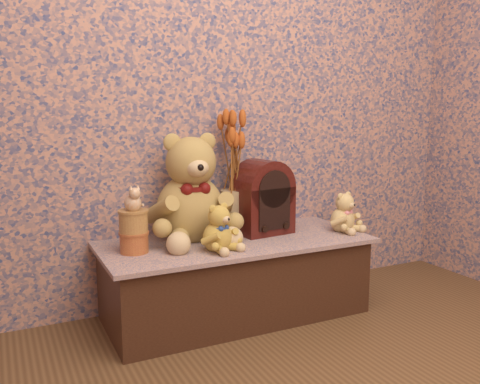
% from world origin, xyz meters
% --- Properties ---
extents(display_shelf, '(1.29, 0.57, 0.38)m').
position_xyz_m(display_shelf, '(0.00, 1.23, 0.19)').
color(display_shelf, '#394676').
rests_on(display_shelf, ground).
extents(teddy_large, '(0.46, 0.54, 0.55)m').
position_xyz_m(teddy_large, '(-0.19, 1.34, 0.65)').
color(teddy_large, olive).
rests_on(teddy_large, display_shelf).
extents(teddy_medium, '(0.24, 0.26, 0.23)m').
position_xyz_m(teddy_medium, '(-0.15, 1.10, 0.49)').
color(teddy_medium, '#B08831').
rests_on(teddy_medium, display_shelf).
extents(teddy_small, '(0.23, 0.25, 0.22)m').
position_xyz_m(teddy_small, '(0.57, 1.15, 0.49)').
color(teddy_small, tan).
rests_on(teddy_small, display_shelf).
extents(cathedral_radio, '(0.29, 0.22, 0.37)m').
position_xyz_m(cathedral_radio, '(0.19, 1.30, 0.57)').
color(cathedral_radio, '#3C100A').
rests_on(cathedral_radio, display_shelf).
extents(ceramic_vase, '(0.16, 0.16, 0.22)m').
position_xyz_m(ceramic_vase, '(0.05, 1.36, 0.49)').
color(ceramic_vase, tan).
rests_on(ceramic_vase, display_shelf).
extents(dried_stalks, '(0.22, 0.22, 0.39)m').
position_xyz_m(dried_stalks, '(0.05, 1.36, 0.79)').
color(dried_stalks, '#B8511D').
rests_on(dried_stalks, ceramic_vase).
extents(biscuit_tin_lower, '(0.15, 0.15, 0.09)m').
position_xyz_m(biscuit_tin_lower, '(-0.49, 1.22, 0.42)').
color(biscuit_tin_lower, '#CE8A3C').
rests_on(biscuit_tin_lower, display_shelf).
extents(biscuit_tin_upper, '(0.13, 0.13, 0.10)m').
position_xyz_m(biscuit_tin_upper, '(-0.49, 1.22, 0.52)').
color(biscuit_tin_upper, '#D9BA5F').
rests_on(biscuit_tin_upper, biscuit_tin_lower).
extents(cat_figurine, '(0.09, 0.10, 0.12)m').
position_xyz_m(cat_figurine, '(-0.49, 1.22, 0.63)').
color(cat_figurine, silver).
rests_on(cat_figurine, biscuit_tin_upper).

